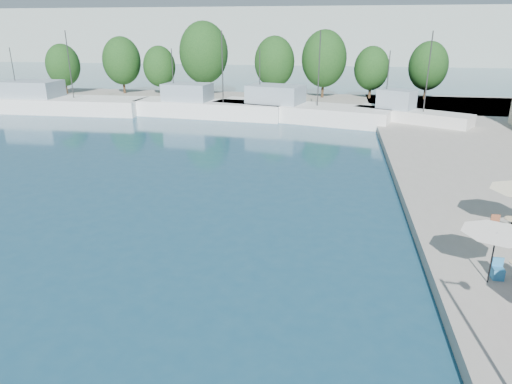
% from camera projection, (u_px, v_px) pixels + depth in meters
% --- Properties ---
extents(quay_far, '(90.00, 16.00, 0.60)m').
position_uv_depth(quay_far, '(266.00, 102.00, 63.62)').
color(quay_far, gray).
rests_on(quay_far, ground).
extents(hill_west, '(180.00, 40.00, 16.00)m').
position_uv_depth(hill_west, '(243.00, 35.00, 150.86)').
color(hill_west, '#919E95').
rests_on(hill_west, ground).
extents(hill_east, '(140.00, 40.00, 12.00)m').
position_uv_depth(hill_east, '(452.00, 41.00, 158.65)').
color(hill_east, '#919E95').
rests_on(hill_east, ground).
extents(trawler_01, '(22.15, 6.15, 10.20)m').
position_uv_depth(trawler_01, '(54.00, 103.00, 57.76)').
color(trawler_01, white).
rests_on(trawler_01, ground).
extents(trawler_02, '(18.46, 6.52, 10.20)m').
position_uv_depth(trawler_02, '(206.00, 107.00, 54.78)').
color(trawler_02, white).
rests_on(trawler_02, ground).
extents(trawler_03, '(21.14, 10.52, 10.20)m').
position_uv_depth(trawler_03, '(296.00, 110.00, 52.62)').
color(trawler_03, white).
rests_on(trawler_03, ground).
extents(trawler_04, '(12.14, 8.73, 10.20)m').
position_uv_depth(trawler_04, '(408.00, 117.00, 48.83)').
color(trawler_04, silver).
rests_on(trawler_04, ground).
extents(tree_01, '(4.95, 4.95, 7.33)m').
position_uv_depth(tree_01, '(63.00, 65.00, 68.47)').
color(tree_01, '#3F2B19').
rests_on(tree_01, quay_far).
extents(tree_02, '(5.65, 5.65, 8.37)m').
position_uv_depth(tree_02, '(122.00, 61.00, 68.73)').
color(tree_02, '#3F2B19').
rests_on(tree_02, quay_far).
extents(tree_03, '(4.77, 4.77, 7.07)m').
position_uv_depth(tree_03, '(159.00, 66.00, 67.96)').
color(tree_03, '#3F2B19').
rests_on(tree_03, quay_far).
extents(tree_04, '(7.11, 7.11, 10.52)m').
position_uv_depth(tree_04, '(204.00, 53.00, 66.69)').
color(tree_04, '#3F2B19').
rests_on(tree_04, quay_far).
extents(tree_05, '(5.75, 5.75, 8.51)m').
position_uv_depth(tree_05, '(274.00, 62.00, 65.16)').
color(tree_05, '#3F2B19').
rests_on(tree_05, quay_far).
extents(tree_06, '(6.31, 6.31, 9.34)m').
position_uv_depth(tree_06, '(324.00, 59.00, 64.23)').
color(tree_06, '#3F2B19').
rests_on(tree_06, quay_far).
extents(tree_07, '(4.85, 4.85, 7.18)m').
position_uv_depth(tree_07, '(372.00, 68.00, 63.92)').
color(tree_07, '#3F2B19').
rests_on(tree_07, quay_far).
extents(tree_08, '(5.31, 5.31, 7.86)m').
position_uv_depth(tree_08, '(428.00, 66.00, 62.94)').
color(tree_08, '#3F2B19').
rests_on(tree_08, quay_far).
extents(umbrella_white, '(2.59, 2.59, 2.11)m').
position_uv_depth(umbrella_white, '(496.00, 239.00, 17.17)').
color(umbrella_white, black).
rests_on(umbrella_white, quay_right).
extents(cafe_table_03, '(1.82, 0.70, 0.76)m').
position_uv_depth(cafe_table_03, '(511.00, 228.00, 22.00)').
color(cafe_table_03, black).
rests_on(cafe_table_03, quay_right).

